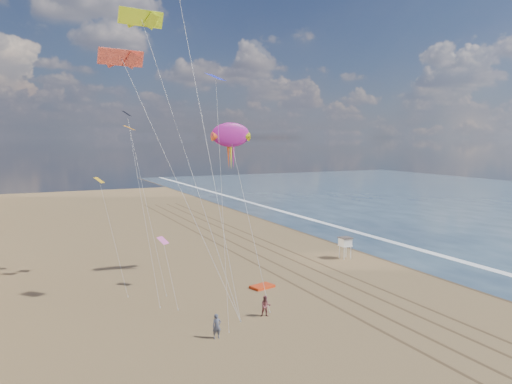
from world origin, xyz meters
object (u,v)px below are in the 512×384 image
Objects in this scene: grounded_kite at (262,286)px; kite_flyer_a at (217,326)px; lifeguard_stand at (345,242)px; show_kite at (231,135)px; kite_flyer_b at (266,306)px.

kite_flyer_a reaches higher than grounded_kite.
kite_flyer_a is (-24.50, -17.22, -1.19)m from lifeguard_stand.
show_kite reaches higher than grounded_kite.
show_kite is 24.27m from kite_flyer_a.
show_kite is at bearing -179.65° from lifeguard_stand.
show_kite is at bearing 66.62° from kite_flyer_a.
lifeguard_stand is 29.97m from kite_flyer_a.
lifeguard_stand is 23.85m from kite_flyer_b.
lifeguard_stand reaches higher than kite_flyer_a.
show_kite reaches higher than kite_flyer_a.
kite_flyer_b is at bearing -100.80° from show_kite.
lifeguard_stand is 1.18× the size of grounded_kite.
kite_flyer_b reaches higher than grounded_kite.
grounded_kite is at bearing 51.56° from kite_flyer_a.
kite_flyer_b is (-18.86, -14.55, -1.23)m from lifeguard_stand.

